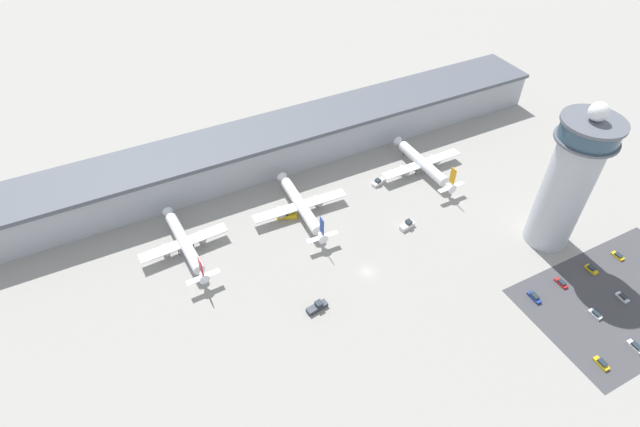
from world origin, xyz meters
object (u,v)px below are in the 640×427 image
Objects in this scene: airplane_gate_bravo at (301,206)px; service_truck_baggage at (379,182)px; car_navy_sedan at (561,283)px; car_silver_sedan at (591,269)px; car_green_van at (623,297)px; car_maroon_suv at (534,297)px; car_blue_compact at (601,363)px; service_truck_catering at (317,307)px; car_white_wagon at (618,256)px; airplane_gate_charlie at (423,164)px; control_tower at (569,181)px; service_truck_water at (407,225)px; airplane_gate_alpha at (185,243)px; service_truck_fuel at (287,215)px; car_yellow_taxi at (635,347)px; car_black_suv at (595,314)px.

airplane_gate_bravo is 35.51m from service_truck_baggage.
car_navy_sedan is (60.68, -68.44, -3.67)m from airplane_gate_bravo.
car_green_van is (-0.66, -12.73, -0.01)m from car_silver_sedan.
car_maroon_suv is 25.90m from car_blue_compact.
service_truck_catering is at bearing -108.91° from airplane_gate_bravo.
service_truck_catering reaches higher than car_white_wagon.
car_white_wagon is (32.00, -69.17, -3.81)m from airplane_gate_charlie.
control_tower is 31.41m from car_silver_sedan.
service_truck_baggage is 1.06× the size of service_truck_water.
car_navy_sedan is (-26.38, 0.14, 0.01)m from car_white_wagon.
airplane_gate_alpha reaches higher than car_navy_sedan.
airplane_gate_bravo is 6.44m from service_truck_fuel.
control_tower reaches higher than car_blue_compact.
airplane_gate_bravo is 109.76m from car_green_van.
car_silver_sedan is at bearing -61.29° from service_truck_baggage.
car_yellow_taxi is (66.97, -96.31, -0.42)m from service_truck_fuel.
car_white_wagon is (101.22, -27.25, -0.46)m from service_truck_catering.
car_white_wagon is 18.71m from car_green_van.
airplane_gate_alpha reaches higher than car_white_wagon.
control_tower is 8.24× the size of service_truck_baggage.
service_truck_water is at bearing -134.28° from airplane_gate_charlie.
car_maroon_suv is at bearing -179.73° from car_silver_sedan.
car_maroon_suv reaches higher than car_silver_sedan.
airplane_gate_bravo reaches higher than car_white_wagon.
service_truck_water is 53.45m from car_navy_sedan.
airplane_gate_charlie is 5.62× the size of service_truck_baggage.
airplane_gate_alpha reaches higher than car_silver_sedan.
airplane_gate_charlie reaches higher than car_white_wagon.
service_truck_baggage is (78.75, 1.69, -3.61)m from airplane_gate_alpha.
car_navy_sedan is (25.41, -70.68, -0.30)m from service_truck_baggage.
car_navy_sedan is 0.98× the size of car_blue_compact.
control_tower is 90.18m from airplane_gate_bravo.
control_tower reaches higher than car_yellow_taxi.
car_blue_compact reaches higher than car_navy_sedan.
car_blue_compact is (-12.35, -26.30, 0.07)m from car_navy_sedan.
car_yellow_taxi is at bearing -57.22° from airplane_gate_bravo.
airplane_gate_bravo is at bearing -9.42° from service_truck_fuel.
car_blue_compact is at bearing -76.45° from service_truck_water.
service_truck_fuel reaches higher than car_yellow_taxi.
car_maroon_suv is 25.53m from car_silver_sedan.
service_truck_fuel is 106.11m from car_black_suv.
car_white_wagon is at bearing -38.72° from service_truck_water.
airplane_gate_charlie is 8.45× the size of car_silver_sedan.
car_black_suv is (60.54, -82.12, -3.58)m from airplane_gate_bravo.
control_tower is 95.89m from service_truck_fuel.
car_white_wagon is at bearing 46.31° from car_yellow_taxi.
car_green_van is at bearing -136.54° from car_white_wagon.
car_navy_sedan is (-10.79, -17.95, -25.47)m from control_tower.
airplane_gate_alpha is at bearing 144.96° from car_green_van.
control_tower is at bearing 38.74° from car_maroon_suv.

